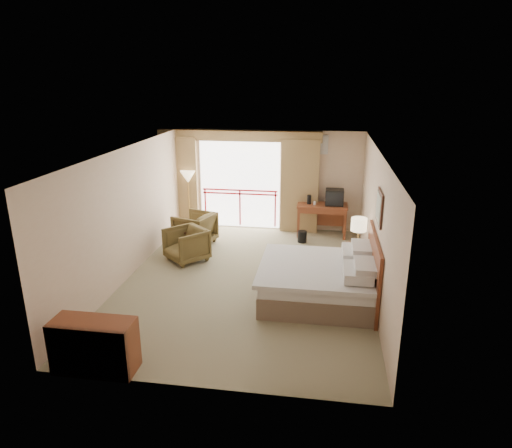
% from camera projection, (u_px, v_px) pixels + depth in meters
% --- Properties ---
extents(floor, '(7.00, 7.00, 0.00)m').
position_uv_depth(floor, '(247.00, 280.00, 9.52)').
color(floor, '#7E7757').
rests_on(floor, ground).
extents(ceiling, '(7.00, 7.00, 0.00)m').
position_uv_depth(ceiling, '(247.00, 151.00, 8.68)').
color(ceiling, white).
rests_on(ceiling, wall_back).
extents(wall_back, '(5.00, 0.00, 5.00)m').
position_uv_depth(wall_back, '(269.00, 180.00, 12.39)').
color(wall_back, beige).
rests_on(wall_back, ground).
extents(wall_front, '(5.00, 0.00, 5.00)m').
position_uv_depth(wall_front, '(201.00, 299.00, 5.81)').
color(wall_front, beige).
rests_on(wall_front, ground).
extents(wall_left, '(0.00, 7.00, 7.00)m').
position_uv_depth(wall_left, '(129.00, 213.00, 9.46)').
color(wall_left, beige).
rests_on(wall_left, ground).
extents(wall_right, '(0.00, 7.00, 7.00)m').
position_uv_depth(wall_right, '(375.00, 224.00, 8.74)').
color(wall_right, beige).
rests_on(wall_right, ground).
extents(balcony_door, '(2.40, 0.00, 2.40)m').
position_uv_depth(balcony_door, '(240.00, 185.00, 12.53)').
color(balcony_door, white).
rests_on(balcony_door, wall_back).
extents(balcony_railing, '(2.09, 0.03, 1.02)m').
position_uv_depth(balcony_railing, '(240.00, 199.00, 12.63)').
color(balcony_railing, red).
rests_on(balcony_railing, wall_back).
extents(curtain_left, '(1.00, 0.26, 2.50)m').
position_uv_depth(curtain_left, '(180.00, 182.00, 12.63)').
color(curtain_left, olive).
rests_on(curtain_left, wall_back).
extents(curtain_right, '(1.00, 0.26, 2.50)m').
position_uv_depth(curtain_right, '(300.00, 186.00, 12.16)').
color(curtain_right, olive).
rests_on(curtain_right, wall_back).
extents(valance, '(4.40, 0.22, 0.28)m').
position_uv_depth(valance, '(239.00, 136.00, 12.02)').
color(valance, olive).
rests_on(valance, wall_back).
extents(hvac_vent, '(0.50, 0.04, 0.50)m').
position_uv_depth(hvac_vent, '(319.00, 145.00, 11.86)').
color(hvac_vent, silver).
rests_on(hvac_vent, wall_back).
extents(bed, '(2.13, 2.06, 0.97)m').
position_uv_depth(bed, '(320.00, 280.00, 8.62)').
color(bed, brown).
rests_on(bed, floor).
extents(headboard, '(0.06, 2.10, 1.30)m').
position_uv_depth(headboard, '(373.00, 270.00, 8.40)').
color(headboard, maroon).
rests_on(headboard, wall_right).
extents(framed_art, '(0.04, 0.72, 0.60)m').
position_uv_depth(framed_art, '(379.00, 208.00, 8.03)').
color(framed_art, black).
rests_on(framed_art, wall_right).
extents(nightstand, '(0.49, 0.57, 0.64)m').
position_uv_depth(nightstand, '(356.00, 260.00, 9.70)').
color(nightstand, maroon).
rests_on(nightstand, floor).
extents(table_lamp, '(0.33, 0.33, 0.58)m').
position_uv_depth(table_lamp, '(359.00, 225.00, 9.51)').
color(table_lamp, tan).
rests_on(table_lamp, nightstand).
extents(phone, '(0.21, 0.18, 0.08)m').
position_uv_depth(phone, '(356.00, 247.00, 9.45)').
color(phone, black).
rests_on(phone, nightstand).
extents(desk, '(1.30, 0.63, 0.85)m').
position_uv_depth(desk, '(322.00, 211.00, 12.02)').
color(desk, maroon).
rests_on(desk, floor).
extents(tv, '(0.47, 0.37, 0.42)m').
position_uv_depth(tv, '(334.00, 197.00, 11.80)').
color(tv, black).
rests_on(tv, desk).
extents(coffee_maker, '(0.13, 0.13, 0.24)m').
position_uv_depth(coffee_maker, '(309.00, 200.00, 11.93)').
color(coffee_maker, black).
rests_on(coffee_maker, desk).
extents(cup, '(0.06, 0.06, 0.09)m').
position_uv_depth(cup, '(315.00, 203.00, 11.88)').
color(cup, white).
rests_on(cup, desk).
extents(wastebasket, '(0.28, 0.28, 0.29)m').
position_uv_depth(wastebasket, '(302.00, 237.00, 11.63)').
color(wastebasket, black).
rests_on(wastebasket, floor).
extents(armchair_far, '(1.11, 1.09, 0.81)m').
position_uv_depth(armchair_far, '(195.00, 244.00, 11.56)').
color(armchair_far, '#4B3C1C').
rests_on(armchair_far, floor).
extents(armchair_near, '(1.17, 1.17, 0.77)m').
position_uv_depth(armchair_near, '(187.00, 260.00, 10.53)').
color(armchair_near, '#4B3C1C').
rests_on(armchair_near, floor).
extents(side_table, '(0.50, 0.50, 0.55)m').
position_uv_depth(side_table, '(184.00, 236.00, 10.99)').
color(side_table, black).
rests_on(side_table, floor).
extents(book, '(0.25, 0.29, 0.02)m').
position_uv_depth(book, '(184.00, 229.00, 10.94)').
color(book, white).
rests_on(book, side_table).
extents(floor_lamp, '(0.41, 0.41, 1.61)m').
position_uv_depth(floor_lamp, '(188.00, 179.00, 12.37)').
color(floor_lamp, tan).
rests_on(floor_lamp, floor).
extents(dresser, '(1.18, 0.50, 0.79)m').
position_uv_depth(dresser, '(94.00, 346.00, 6.51)').
color(dresser, maroon).
rests_on(dresser, floor).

